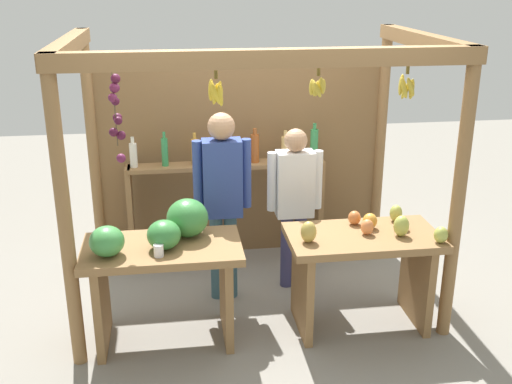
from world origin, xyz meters
name	(u,v)px	position (x,y,z in m)	size (l,w,h in m)	color
ground_plane	(253,291)	(0.00, 0.00, 0.00)	(12.00, 12.00, 0.00)	gray
market_stall	(247,139)	(0.00, 0.38, 1.30)	(2.91, 1.85, 2.22)	olive
fruit_counter_left	(163,257)	(-0.76, -0.64, 0.69)	(1.17, 0.68, 1.08)	olive
fruit_counter_right	(363,258)	(0.78, -0.65, 0.59)	(1.18, 0.64, 0.95)	olive
bottle_shelf_unit	(228,183)	(-0.15, 0.65, 0.80)	(1.86, 0.22, 1.35)	olive
vendor_man	(222,190)	(-0.26, -0.06, 0.98)	(0.48, 0.22, 1.64)	#365966
vendor_woman	(294,196)	(0.37, 0.07, 0.86)	(0.48, 0.20, 1.45)	#3A3A66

